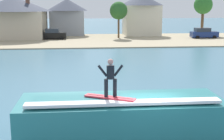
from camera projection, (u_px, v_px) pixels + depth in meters
wave_crest at (121, 116)px, 13.79m from camera, size 8.74×2.93×1.81m
surfboard at (110, 97)px, 13.12m from camera, size 2.10×1.32×0.06m
surfer at (111, 76)px, 12.98m from camera, size 1.06×0.32×1.58m
shoreline_bank at (99, 40)px, 51.72m from camera, size 120.00×20.12×0.15m
car_near_shore at (54, 34)px, 52.10m from camera, size 3.91×2.21×1.86m
car_far_shore at (204, 33)px, 53.95m from camera, size 4.49×2.11×1.86m
house_with_chimney at (15, 15)px, 53.33m from camera, size 12.23×12.23×7.25m
house_gabled_white at (141, 13)px, 59.03m from camera, size 8.14×8.14×7.63m
house_small_cottage at (67, 15)px, 59.44m from camera, size 7.65×7.65×6.79m
tree_tall_bare at (203, 5)px, 59.12m from camera, size 3.43×3.43×7.40m
tree_short_bushy at (119, 11)px, 53.43m from camera, size 2.99×2.99×6.22m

